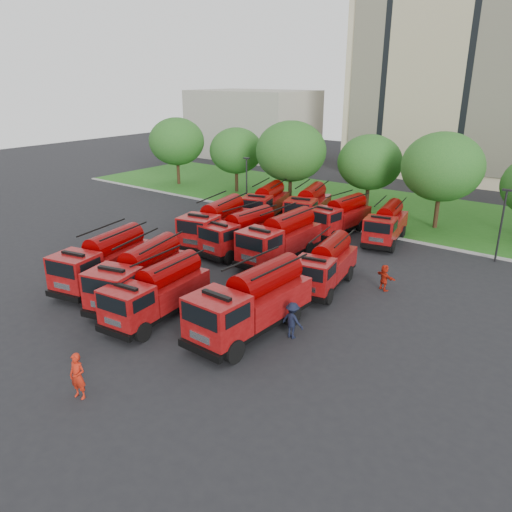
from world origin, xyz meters
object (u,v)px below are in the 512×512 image
(fire_truck_2, at_px, (158,291))
(fire_truck_6, at_px, (280,238))
(fire_truck_7, at_px, (326,265))
(fire_truck_5, at_px, (241,232))
(fire_truck_10, at_px, (340,216))
(fire_truck_0, at_px, (104,260))
(firefighter_4, at_px, (146,280))
(fire_truck_8, at_px, (266,203))
(fire_truck_3, at_px, (251,302))
(fire_truck_9, at_px, (308,206))
(firefighter_3, at_px, (292,337))
(firefighter_5, at_px, (383,290))
(fire_truck_4, at_px, (216,223))
(fire_truck_1, at_px, (140,274))
(firefighter_1, at_px, (91,308))
(firefighter_2, at_px, (226,330))
(firefighter_0, at_px, (81,397))
(fire_truck_11, at_px, (386,224))

(fire_truck_2, bearing_deg, fire_truck_6, 82.54)
(fire_truck_7, bearing_deg, fire_truck_5, 156.72)
(fire_truck_6, relative_size, fire_truck_10, 1.09)
(fire_truck_0, bearing_deg, firefighter_4, 40.96)
(fire_truck_7, bearing_deg, fire_truck_8, 129.53)
(fire_truck_3, bearing_deg, fire_truck_9, 115.34)
(firefighter_3, bearing_deg, firefighter_5, -94.39)
(fire_truck_0, xyz_separation_m, fire_truck_8, (-0.74, 17.76, -0.06))
(fire_truck_4, relative_size, fire_truck_9, 1.03)
(fire_truck_7, distance_m, fire_truck_9, 13.64)
(fire_truck_6, distance_m, firefighter_5, 8.00)
(fire_truck_1, bearing_deg, fire_truck_8, 89.22)
(firefighter_1, relative_size, firefighter_2, 0.84)
(firefighter_0, bearing_deg, firefighter_1, 128.29)
(fire_truck_3, relative_size, fire_truck_5, 1.10)
(fire_truck_0, bearing_deg, fire_truck_10, 58.52)
(fire_truck_10, relative_size, firefighter_3, 3.54)
(firefighter_4, height_order, firefighter_5, firefighter_5)
(fire_truck_6, bearing_deg, firefighter_2, -70.70)
(fire_truck_10, relative_size, firefighter_2, 3.48)
(fire_truck_5, bearing_deg, fire_truck_0, -103.14)
(fire_truck_2, distance_m, fire_truck_11, 19.86)
(fire_truck_8, xyz_separation_m, firefighter_4, (2.20, -15.84, -1.54))
(firefighter_2, distance_m, firefighter_3, 3.40)
(fire_truck_2, height_order, fire_truck_6, fire_truck_6)
(firefighter_3, bearing_deg, fire_truck_3, 26.10)
(fire_truck_0, relative_size, fire_truck_7, 1.11)
(fire_truck_0, height_order, firefighter_3, fire_truck_0)
(firefighter_1, xyz_separation_m, firefighter_3, (10.70, 4.05, 0.00))
(fire_truck_2, bearing_deg, firefighter_3, 13.63)
(fire_truck_2, xyz_separation_m, firefighter_4, (-4.55, 2.99, -1.50))
(fire_truck_2, bearing_deg, firefighter_0, -73.95)
(fire_truck_1, distance_m, fire_truck_3, 7.36)
(fire_truck_8, relative_size, firefighter_2, 3.72)
(firefighter_5, bearing_deg, fire_truck_11, -40.95)
(firefighter_2, bearing_deg, fire_truck_4, 19.68)
(fire_truck_8, height_order, fire_truck_10, fire_truck_8)
(fire_truck_1, bearing_deg, fire_truck_6, 61.13)
(fire_truck_9, bearing_deg, fire_truck_0, -114.41)
(fire_truck_0, distance_m, fire_truck_3, 10.97)
(fire_truck_5, xyz_separation_m, firefighter_4, (-1.46, -7.81, -1.52))
(fire_truck_1, bearing_deg, firefighter_0, -70.45)
(fire_truck_9, distance_m, fire_truck_11, 7.38)
(firefighter_2, bearing_deg, fire_truck_0, 65.89)
(firefighter_0, height_order, firefighter_1, firefighter_0)
(fire_truck_11, bearing_deg, fire_truck_9, 164.58)
(fire_truck_5, relative_size, firefighter_2, 3.54)
(fire_truck_1, xyz_separation_m, fire_truck_5, (-0.72, 9.96, -0.11))
(fire_truck_6, height_order, firefighter_3, fire_truck_6)
(fire_truck_4, distance_m, fire_truck_8, 7.83)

